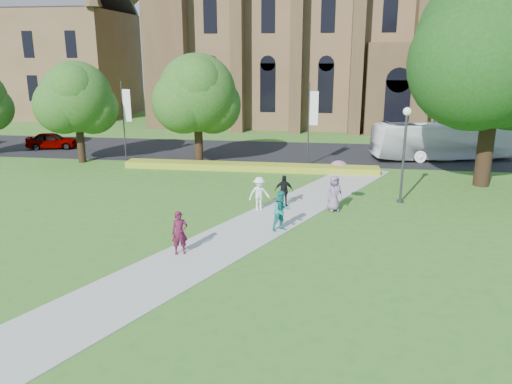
% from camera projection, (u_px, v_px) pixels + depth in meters
% --- Properties ---
extents(ground, '(160.00, 160.00, 0.00)m').
position_uv_depth(ground, '(248.00, 237.00, 22.51)').
color(ground, '#326D20').
rests_on(ground, ground).
extents(road, '(160.00, 10.00, 0.02)m').
position_uv_depth(road, '(286.00, 152.00, 41.58)').
color(road, black).
rests_on(road, ground).
extents(footpath, '(15.58, 28.54, 0.04)m').
position_uv_depth(footpath, '(252.00, 229.00, 23.46)').
color(footpath, '#B2B2A8').
rests_on(footpath, ground).
extents(flower_hedge, '(18.00, 1.40, 0.45)m').
position_uv_depth(flower_hedge, '(250.00, 167.00, 35.31)').
color(flower_hedge, gold).
rests_on(flower_hedge, ground).
extents(cathedral, '(52.60, 18.25, 28.00)m').
position_uv_depth(cathedral, '(392.00, 7.00, 55.55)').
color(cathedral, brown).
rests_on(cathedral, ground).
extents(building_west, '(22.00, 14.00, 18.30)m').
position_uv_depth(building_west, '(40.00, 44.00, 64.74)').
color(building_west, brown).
rests_on(building_west, ground).
extents(streetlamp, '(0.44, 0.44, 5.24)m').
position_uv_depth(streetlamp, '(405.00, 144.00, 26.80)').
color(streetlamp, '#38383D').
rests_on(streetlamp, ground).
extents(large_tree, '(9.60, 9.60, 13.20)m').
position_uv_depth(large_tree, '(498.00, 47.00, 28.98)').
color(large_tree, '#332114').
rests_on(large_tree, ground).
extents(street_tree_0, '(5.20, 5.20, 7.50)m').
position_uv_depth(street_tree_0, '(76.00, 97.00, 36.61)').
color(street_tree_0, '#332114').
rests_on(street_tree_0, ground).
extents(street_tree_1, '(5.60, 5.60, 8.05)m').
position_uv_depth(street_tree_1, '(197.00, 93.00, 35.76)').
color(street_tree_1, '#332114').
rests_on(street_tree_1, ground).
extents(banner_pole_0, '(0.70, 0.10, 6.00)m').
position_uv_depth(banner_pole_0, '(310.00, 120.00, 35.81)').
color(banner_pole_0, '#38383D').
rests_on(banner_pole_0, ground).
extents(banner_pole_1, '(0.70, 0.10, 6.00)m').
position_uv_depth(banner_pole_1, '(125.00, 116.00, 37.72)').
color(banner_pole_1, '#38383D').
rests_on(banner_pole_1, ground).
extents(tour_coach, '(11.03, 4.72, 2.99)m').
position_uv_depth(tour_coach, '(442.00, 140.00, 38.44)').
color(tour_coach, white).
rests_on(tour_coach, road).
extents(car_0, '(4.45, 2.70, 1.42)m').
position_uv_depth(car_0, '(52.00, 140.00, 43.03)').
color(car_0, gray).
rests_on(car_0, road).
extents(pedestrian_0, '(0.78, 0.66, 1.81)m').
position_uv_depth(pedestrian_0, '(180.00, 233.00, 20.26)').
color(pedestrian_0, '#4D112B').
rests_on(pedestrian_0, footpath).
extents(pedestrian_1, '(1.17, 1.13, 1.89)m').
position_uv_depth(pedestrian_1, '(282.00, 211.00, 22.95)').
color(pedestrian_1, '#187C78').
rests_on(pedestrian_1, footpath).
extents(pedestrian_2, '(1.31, 1.10, 1.77)m').
position_uv_depth(pedestrian_2, '(259.00, 194.00, 26.02)').
color(pedestrian_2, white).
rests_on(pedestrian_2, footpath).
extents(pedestrian_3, '(1.07, 0.62, 1.70)m').
position_uv_depth(pedestrian_3, '(284.00, 191.00, 26.68)').
color(pedestrian_3, black).
rests_on(pedestrian_3, footpath).
extents(pedestrian_4, '(1.07, 0.94, 1.85)m').
position_uv_depth(pedestrian_4, '(334.00, 193.00, 25.91)').
color(pedestrian_4, slate).
rests_on(pedestrian_4, footpath).
extents(parasol, '(0.90, 0.90, 0.71)m').
position_uv_depth(parasol, '(339.00, 169.00, 25.64)').
color(parasol, '#EBA6A7').
rests_on(parasol, pedestrian_4).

